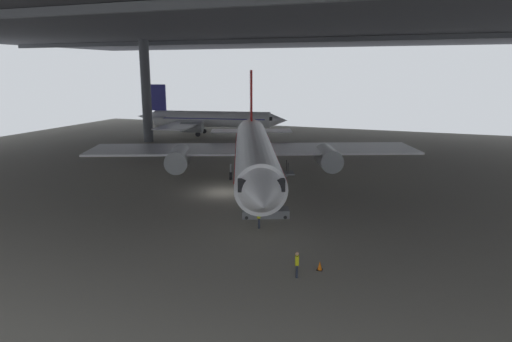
{
  "coord_description": "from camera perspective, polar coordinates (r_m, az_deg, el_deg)",
  "views": [
    {
      "loc": [
        18.34,
        -40.26,
        12.3
      ],
      "look_at": [
        3.84,
        -0.58,
        2.67
      ],
      "focal_mm": 31.37,
      "sensor_mm": 36.0,
      "label": 1
    }
  ],
  "objects": [
    {
      "name": "hangar_structure",
      "position": [
        57.33,
        1.31,
        18.25
      ],
      "size": [
        121.0,
        99.0,
        18.34
      ],
      "color": "#4C4F54",
      "rests_on": "ground_plane"
    },
    {
      "name": "traffic_cone_orange",
      "position": [
        28.88,
        8.13,
        -11.87
      ],
      "size": [
        0.36,
        0.36,
        0.6
      ],
      "color": "black",
      "rests_on": "ground_plane"
    },
    {
      "name": "crew_worker_by_stairs",
      "position": [
        35.35,
        0.38,
        -5.81
      ],
      "size": [
        0.26,
        0.55,
        1.73
      ],
      "color": "#232838",
      "rests_on": "ground_plane"
    },
    {
      "name": "ground_plane",
      "position": [
        45.92,
        -4.26,
        -2.73
      ],
      "size": [
        110.0,
        110.0,
        0.0
      ],
      "primitive_type": "plane",
      "color": "gray"
    },
    {
      "name": "airplane_main",
      "position": [
        48.07,
        -0.21,
        2.4
      ],
      "size": [
        37.67,
        37.76,
        12.21
      ],
      "color": "white",
      "rests_on": "ground_plane"
    },
    {
      "name": "airplane_distant",
      "position": [
        85.72,
        -6.04,
        6.6
      ],
      "size": [
        29.24,
        28.58,
        9.5
      ],
      "color": "white",
      "rests_on": "ground_plane"
    },
    {
      "name": "boarding_stairs",
      "position": [
        38.22,
        1.31,
        -4.76
      ],
      "size": [
        4.56,
        2.93,
        4.81
      ],
      "color": "slate",
      "rests_on": "ground_plane"
    },
    {
      "name": "crew_worker_near_nose",
      "position": [
        27.54,
        5.24,
        -11.59
      ],
      "size": [
        0.31,
        0.53,
        1.64
      ],
      "color": "#232838",
      "rests_on": "ground_plane"
    }
  ]
}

